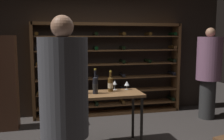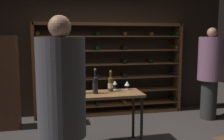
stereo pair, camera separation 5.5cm
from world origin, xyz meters
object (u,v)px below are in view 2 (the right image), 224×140
person_guest_khaki (210,69)px  display_cabinet (6,83)px  wine_bottle_gold_foil (95,85)px  wine_rack (110,69)px  tasting_table (107,100)px  person_guest_plum_blouse (62,111)px  wine_glass_stemmed_left (115,83)px  wine_bottle_red_label (82,85)px  wine_bottle_green_slim (111,84)px  wine_glass_stemmed_right (127,84)px

person_guest_khaki → display_cabinet: person_guest_khaki is taller
display_cabinet → wine_bottle_gold_foil: size_ratio=4.50×
wine_rack → display_cabinet: wine_rack is taller
wine_rack → tasting_table: wine_rack is taller
person_guest_plum_blouse → wine_glass_stemmed_left: person_guest_plum_blouse is taller
wine_bottle_gold_foil → display_cabinet: bearing=141.7°
wine_bottle_red_label → wine_glass_stemmed_left: (0.55, 0.15, -0.03)m
wine_rack → person_guest_khaki: wine_rack is taller
display_cabinet → person_guest_khaki: bearing=-4.4°
wine_rack → wine_bottle_green_slim: bearing=-101.7°
person_guest_plum_blouse → wine_glass_stemmed_left: 1.91m
wine_glass_stemmed_right → wine_rack: bearing=89.1°
display_cabinet → wine_bottle_green_slim: (1.73, -1.06, 0.10)m
tasting_table → person_guest_plum_blouse: (-0.72, -1.50, 0.31)m
wine_rack → display_cabinet: 2.10m
tasting_table → wine_bottle_red_label: size_ratio=2.76×
wine_glass_stemmed_left → wine_rack: bearing=81.1°
wine_rack → person_guest_plum_blouse: (-1.10, -3.12, 0.05)m
display_cabinet → wine_bottle_gold_foil: (1.47, -1.17, 0.12)m
person_guest_khaki → wine_glass_stemmed_left: (-2.15, -0.66, -0.08)m
wine_bottle_red_label → wine_bottle_gold_foil: bearing=-14.7°
person_guest_khaki → wine_bottle_green_slim: bearing=-121.1°
display_cabinet → wine_glass_stemmed_right: 2.25m
person_guest_khaki → wine_bottle_green_slim: (-2.24, -0.76, -0.07)m
tasting_table → wine_glass_stemmed_left: wine_glass_stemmed_left is taller
display_cabinet → wine_bottle_green_slim: 2.04m
wine_bottle_gold_foil → wine_rack: bearing=70.6°
wine_rack → wine_glass_stemmed_left: bearing=-98.9°
display_cabinet → wine_glass_stemmed_right: display_cabinet is taller
person_guest_khaki → wine_bottle_gold_foil: 2.65m
person_guest_plum_blouse → display_cabinet: (-0.94, 2.66, -0.18)m
wine_bottle_gold_foil → wine_bottle_red_label: size_ratio=0.99×
person_guest_plum_blouse → wine_bottle_red_label: person_guest_plum_blouse is taller
wine_rack → wine_bottle_green_slim: wine_rack is taller
wine_bottle_red_label → wine_bottle_green_slim: bearing=6.4°
tasting_table → wine_bottle_green_slim: size_ratio=3.24×
tasting_table → person_guest_plum_blouse: size_ratio=0.57×
person_guest_plum_blouse → wine_glass_stemmed_left: size_ratio=12.49×
display_cabinet → wine_glass_stemmed_left: (1.83, -0.96, 0.09)m
display_cabinet → wine_bottle_red_label: (1.28, -1.11, 0.12)m
wine_bottle_gold_foil → wine_glass_stemmed_left: wine_bottle_gold_foil is taller
wine_rack → tasting_table: bearing=-103.4°
person_guest_plum_blouse → wine_bottle_green_slim: bearing=-60.1°
tasting_table → wine_glass_stemmed_left: bearing=50.7°
wine_bottle_green_slim → wine_glass_stemmed_right: size_ratio=2.37×
tasting_table → person_guest_khaki: (2.32, 0.86, 0.30)m
person_guest_khaki → wine_glass_stemmed_right: person_guest_khaki is taller
tasting_table → person_guest_khaki: 2.49m
person_guest_khaki → wine_glass_stemmed_right: bearing=-120.7°
wine_bottle_gold_foil → person_guest_khaki: bearing=19.0°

